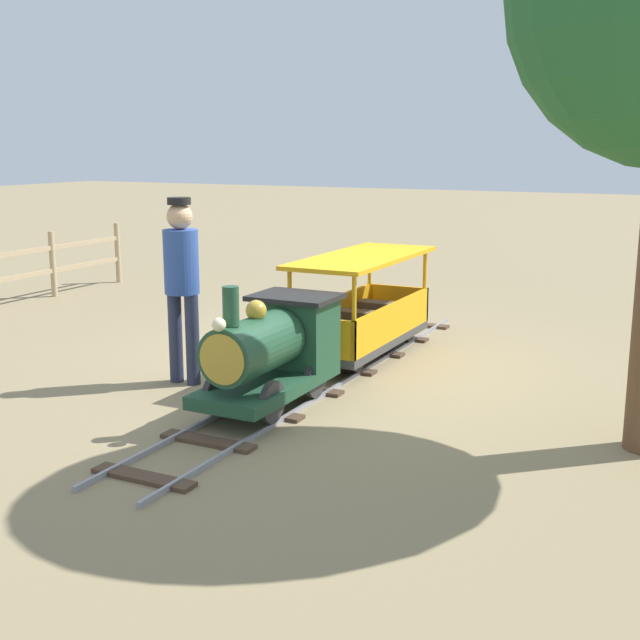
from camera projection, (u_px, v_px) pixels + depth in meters
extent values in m
plane|color=#8C7A56|center=(336.00, 371.00, 7.58)|extent=(60.00, 60.00, 0.00)
cube|color=gray|center=(346.00, 381.00, 7.21)|extent=(0.03, 5.70, 0.04)
cube|color=gray|center=(297.00, 374.00, 7.42)|extent=(0.03, 5.70, 0.04)
cube|color=#4C3828|center=(417.00, 324.00, 9.49)|extent=(0.73, 0.14, 0.03)
cube|color=#4C3828|center=(395.00, 337.00, 8.87)|extent=(0.73, 0.14, 0.03)
cube|color=#4C3828|center=(369.00, 352.00, 8.25)|extent=(0.73, 0.14, 0.03)
cube|color=#4C3828|center=(338.00, 368.00, 7.63)|extent=(0.73, 0.14, 0.03)
cube|color=#4C3828|center=(303.00, 388.00, 7.00)|extent=(0.73, 0.14, 0.03)
cube|color=#4C3828|center=(260.00, 412.00, 6.38)|extent=(0.73, 0.14, 0.03)
cube|color=#4C3828|center=(208.00, 441.00, 5.76)|extent=(0.73, 0.14, 0.03)
cube|color=#4C3828|center=(143.00, 477.00, 5.14)|extent=(0.73, 0.14, 0.03)
cube|color=#1E472D|center=(267.00, 384.00, 6.44)|extent=(0.61, 1.40, 0.10)
cylinder|color=#1E472D|center=(253.00, 347.00, 6.20)|extent=(0.44, 0.85, 0.44)
cylinder|color=#B7932D|center=(222.00, 360.00, 5.82)|extent=(0.37, 0.02, 0.37)
cylinder|color=#1E472D|center=(231.00, 306.00, 5.86)|extent=(0.12, 0.12, 0.29)
sphere|color=#B7932D|center=(256.00, 310.00, 6.18)|extent=(0.16, 0.16, 0.16)
cube|color=#1E472D|center=(296.00, 332.00, 6.79)|extent=(0.61, 0.45, 0.55)
cube|color=black|center=(295.00, 297.00, 6.73)|extent=(0.69, 0.53, 0.04)
sphere|color=#F2EAB2|center=(219.00, 325.00, 5.74)|extent=(0.10, 0.10, 0.10)
cylinder|color=#2D2D2D|center=(272.00, 402.00, 6.03)|extent=(0.05, 0.32, 0.32)
cylinder|color=#2D2D2D|center=(216.00, 393.00, 6.25)|extent=(0.05, 0.32, 0.32)
cylinder|color=#2D2D2D|center=(315.00, 378.00, 6.64)|extent=(0.05, 0.32, 0.32)
cylinder|color=#2D2D2D|center=(263.00, 371.00, 6.86)|extent=(0.05, 0.32, 0.32)
cube|color=#3F3F3F|center=(362.00, 339.00, 8.07)|extent=(0.69, 1.90, 0.08)
cube|color=orange|center=(393.00, 321.00, 7.88)|extent=(0.04, 1.90, 0.35)
cube|color=orange|center=(332.00, 315.00, 8.16)|extent=(0.04, 1.90, 0.35)
cube|color=orange|center=(320.00, 337.00, 7.21)|extent=(0.69, 0.04, 0.35)
cube|color=orange|center=(397.00, 302.00, 8.83)|extent=(0.69, 0.04, 0.35)
cylinder|color=orange|center=(354.00, 318.00, 7.05)|extent=(0.04, 0.04, 0.75)
cylinder|color=orange|center=(290.00, 311.00, 7.33)|extent=(0.04, 0.04, 0.75)
cylinder|color=orange|center=(424.00, 286.00, 8.63)|extent=(0.04, 0.04, 0.75)
cylinder|color=orange|center=(369.00, 282.00, 8.90)|extent=(0.04, 0.04, 0.75)
cube|color=orange|center=(363.00, 257.00, 7.90)|extent=(0.79, 2.00, 0.04)
cube|color=brown|center=(383.00, 313.00, 8.50)|extent=(0.53, 0.20, 0.24)
cube|color=brown|center=(362.00, 323.00, 8.03)|extent=(0.53, 0.20, 0.24)
cube|color=brown|center=(339.00, 334.00, 7.57)|extent=(0.53, 0.20, 0.24)
cylinder|color=#262626|center=(357.00, 359.00, 7.38)|extent=(0.04, 0.24, 0.24)
cylinder|color=#262626|center=(309.00, 353.00, 7.60)|extent=(0.04, 0.24, 0.24)
cylinder|color=#262626|center=(409.00, 330.00, 8.54)|extent=(0.04, 0.24, 0.24)
cylinder|color=#262626|center=(366.00, 326.00, 8.76)|extent=(0.04, 0.24, 0.24)
cylinder|color=#282D47|center=(192.00, 340.00, 7.10)|extent=(0.12, 0.12, 0.80)
cylinder|color=#282D47|center=(176.00, 337.00, 7.18)|extent=(0.12, 0.12, 0.80)
cylinder|color=#2D4C99|center=(181.00, 262.00, 7.00)|extent=(0.30, 0.30, 0.55)
sphere|color=tan|center=(180.00, 216.00, 6.92)|extent=(0.22, 0.22, 0.22)
cylinder|color=black|center=(179.00, 201.00, 6.89)|extent=(0.20, 0.20, 0.06)
cylinder|color=tan|center=(118.00, 253.00, 12.40)|extent=(0.08, 0.08, 0.90)
cylinder|color=tan|center=(53.00, 264.00, 11.23)|extent=(0.08, 0.08, 0.90)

